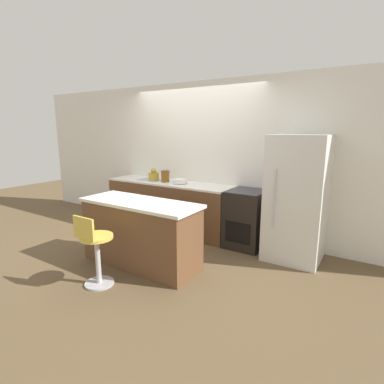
% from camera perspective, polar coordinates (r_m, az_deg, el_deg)
% --- Properties ---
extents(ground_plane, '(14.00, 14.00, 0.00)m').
position_cam_1_polar(ground_plane, '(5.13, -3.26, -8.74)').
color(ground_plane, brown).
extents(wall_back, '(8.00, 0.06, 2.60)m').
position_cam_1_polar(wall_back, '(5.37, 0.74, 6.50)').
color(wall_back, white).
rests_on(wall_back, ground_plane).
extents(back_counter, '(2.40, 0.61, 0.89)m').
position_cam_1_polar(back_counter, '(5.45, -4.38, -2.63)').
color(back_counter, brown).
rests_on(back_counter, ground_plane).
extents(kitchen_island, '(1.67, 0.63, 0.88)m').
position_cam_1_polar(kitchen_island, '(4.09, -9.72, -7.74)').
color(kitchen_island, brown).
rests_on(kitchen_island, ground_plane).
extents(oven_range, '(0.56, 0.63, 0.89)m').
position_cam_1_polar(oven_range, '(4.73, 10.25, -5.01)').
color(oven_range, black).
rests_on(oven_range, ground_plane).
extents(refrigerator, '(0.74, 0.74, 1.74)m').
position_cam_1_polar(refrigerator, '(4.36, 19.31, -1.18)').
color(refrigerator, silver).
rests_on(refrigerator, ground_plane).
extents(stool_chair, '(0.38, 0.38, 0.87)m').
position_cam_1_polar(stool_chair, '(3.68, -17.91, -10.54)').
color(stool_chair, '#B7B7BC').
rests_on(stool_chair, ground_plane).
extents(kettle, '(0.19, 0.19, 0.22)m').
position_cam_1_polar(kettle, '(5.52, -7.30, 3.18)').
color(kettle, '#B29333').
rests_on(kettle, back_counter).
extents(mixing_bowl, '(0.24, 0.24, 0.07)m').
position_cam_1_polar(mixing_bowl, '(5.18, -2.31, 2.10)').
color(mixing_bowl, white).
rests_on(mixing_bowl, back_counter).
extents(canister_jar, '(0.15, 0.15, 0.19)m').
position_cam_1_polar(canister_jar, '(5.36, -5.11, 3.05)').
color(canister_jar, brown).
rests_on(canister_jar, back_counter).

